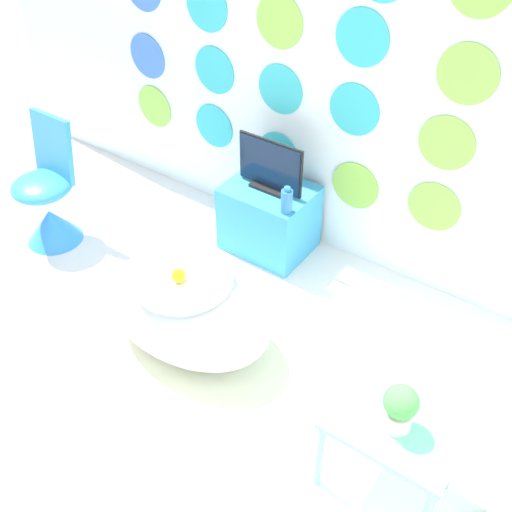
% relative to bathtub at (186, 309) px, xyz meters
% --- Properties ---
extents(ground_plane, '(12.00, 12.00, 0.00)m').
position_rel_bathtub_xyz_m(ground_plane, '(-0.19, -0.88, -0.23)').
color(ground_plane, white).
extents(wall_back_dotted, '(4.70, 0.05, 2.60)m').
position_rel_bathtub_xyz_m(wall_back_dotted, '(-0.20, 1.17, 1.07)').
color(wall_back_dotted, white).
rests_on(wall_back_dotted, ground_plane).
extents(rug, '(1.23, 0.89, 0.01)m').
position_rel_bathtub_xyz_m(rug, '(0.01, -0.20, -0.23)').
color(rug, silver).
rests_on(rug, ground_plane).
extents(bathtub, '(0.97, 0.62, 0.46)m').
position_rel_bathtub_xyz_m(bathtub, '(0.00, 0.00, 0.00)').
color(bathtub, white).
rests_on(bathtub, ground_plane).
extents(rubber_duck, '(0.07, 0.08, 0.08)m').
position_rel_bathtub_xyz_m(rubber_duck, '(0.01, -0.04, 0.27)').
color(rubber_duck, yellow).
rests_on(rubber_duck, bathtub).
extents(chair, '(0.38, 0.38, 0.82)m').
position_rel_bathtub_xyz_m(chair, '(-1.29, 0.18, 0.03)').
color(chair, '#338CE0').
rests_on(chair, ground_plane).
extents(tv_cabinet, '(0.53, 0.42, 0.45)m').
position_rel_bathtub_xyz_m(tv_cabinet, '(-0.10, 0.92, -0.01)').
color(tv_cabinet, '#389ED6').
rests_on(tv_cabinet, ground_plane).
extents(tv, '(0.43, 0.12, 0.32)m').
position_rel_bathtub_xyz_m(tv, '(-0.10, 0.92, 0.36)').
color(tv, black).
rests_on(tv, tv_cabinet).
extents(vase, '(0.07, 0.07, 0.17)m').
position_rel_bathtub_xyz_m(vase, '(0.11, 0.77, 0.29)').
color(vase, '#2D72B7').
rests_on(vase, tv_cabinet).
extents(side_table, '(0.52, 0.35, 0.44)m').
position_rel_bathtub_xyz_m(side_table, '(1.23, -0.17, 0.14)').
color(side_table, '#72D8B7').
rests_on(side_table, ground_plane).
extents(potted_plant_left, '(0.14, 0.14, 0.22)m').
position_rel_bathtub_xyz_m(potted_plant_left, '(1.23, -0.17, 0.33)').
color(potted_plant_left, beige).
rests_on(potted_plant_left, side_table).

